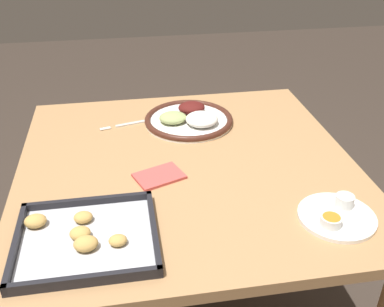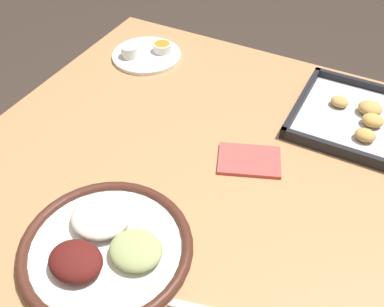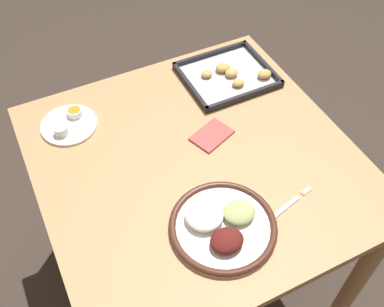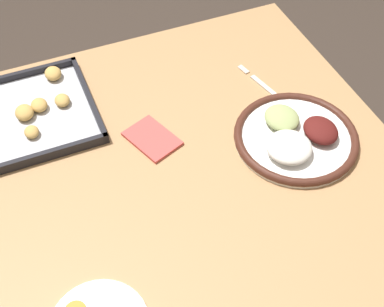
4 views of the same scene
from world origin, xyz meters
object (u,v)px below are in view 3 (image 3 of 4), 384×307
at_px(dinner_plate, 222,225).
at_px(saucer_plate, 69,124).
at_px(fork, 285,208).
at_px(napkin, 212,135).
at_px(baking_tray, 229,75).

relative_size(dinner_plate, saucer_plate, 1.61).
xyz_separation_m(fork, napkin, (-0.05, 0.33, 0.00)).
xyz_separation_m(fork, baking_tray, (0.13, 0.56, 0.01)).
height_order(saucer_plate, napkin, saucer_plate).
xyz_separation_m(saucer_plate, napkin, (0.39, -0.24, -0.01)).
bearing_deg(saucer_plate, fork, -52.08).
bearing_deg(fork, dinner_plate, 159.48).
relative_size(fork, napkin, 1.30).
distance_m(baking_tray, napkin, 0.29).
distance_m(fork, napkin, 0.34).
xyz_separation_m(dinner_plate, baking_tray, (0.32, 0.54, -0.00)).
relative_size(fork, baking_tray, 0.63).
bearing_deg(dinner_plate, fork, -6.79).
bearing_deg(napkin, dinner_plate, -113.24).
distance_m(dinner_plate, fork, 0.19).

